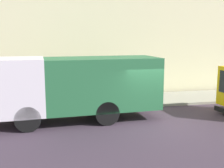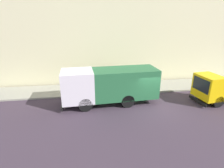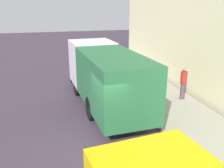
% 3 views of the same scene
% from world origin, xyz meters
% --- Properties ---
extents(ground, '(80.00, 80.00, 0.00)m').
position_xyz_m(ground, '(0.00, 0.00, 0.00)').
color(ground, '#3B2F3C').
extents(sidewalk, '(3.31, 30.00, 0.15)m').
position_xyz_m(sidewalk, '(4.66, 0.00, 0.07)').
color(sidewalk, '#999787').
rests_on(sidewalk, ground).
extents(building_facade, '(0.50, 30.00, 12.00)m').
position_xyz_m(building_facade, '(6.81, 0.00, 6.00)').
color(building_facade, beige).
rests_on(building_facade, ground).
extents(large_utility_truck, '(2.86, 8.09, 3.02)m').
position_xyz_m(large_utility_truck, '(1.39, 3.48, 1.73)').
color(large_utility_truck, silver).
rests_on(large_utility_truck, ground).
extents(small_flatbed_truck, '(2.77, 5.32, 2.47)m').
position_xyz_m(small_flatbed_truck, '(0.45, -5.84, 1.14)').
color(small_flatbed_truck, yellow).
rests_on(small_flatbed_truck, ground).
extents(pedestrian_walking, '(0.50, 0.50, 1.70)m').
position_xyz_m(pedestrian_walking, '(3.60, 2.55, 1.04)').
color(pedestrian_walking, brown).
rests_on(pedestrian_walking, sidewalk).
extents(pedestrian_standing, '(0.47, 0.47, 1.69)m').
position_xyz_m(pedestrian_standing, '(4.55, 5.10, 1.05)').
color(pedestrian_standing, brown).
rests_on(pedestrian_standing, sidewalk).
extents(pedestrian_third, '(0.44, 0.44, 1.75)m').
position_xyz_m(pedestrian_third, '(5.62, 3.01, 1.07)').
color(pedestrian_third, '#50384D').
rests_on(pedestrian_third, sidewalk).
extents(traffic_cone_orange, '(0.40, 0.40, 0.57)m').
position_xyz_m(traffic_cone_orange, '(3.29, 6.47, 0.43)').
color(traffic_cone_orange, orange).
rests_on(traffic_cone_orange, sidewalk).
extents(street_sign_post, '(0.44, 0.08, 2.37)m').
position_xyz_m(street_sign_post, '(3.29, 4.24, 1.56)').
color(street_sign_post, '#4C5156').
rests_on(street_sign_post, sidewalk).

